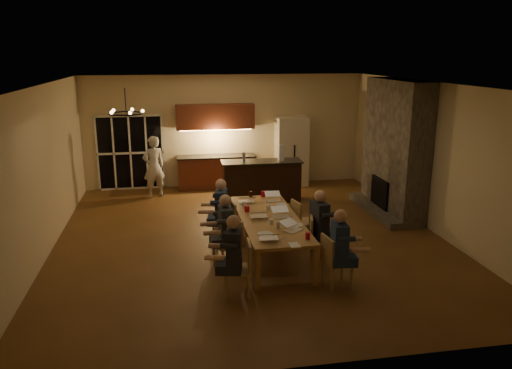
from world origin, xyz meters
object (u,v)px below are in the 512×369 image
object	(u,v)px
chair_right_near	(338,261)
mug_front	(271,222)
redcup_far	(263,194)
dining_table	(269,236)
mug_mid	(268,207)
laptop_c	(259,211)
person_right_near	(339,250)
chair_left_near	(237,269)
bar_island	(262,181)
redcup_mid	(247,209)
can_silver	(278,225)
laptop_a	(269,233)
plate_left	(265,234)
chandelier	(126,113)
laptop_f	(273,196)
bar_blender	(281,153)
chair_left_far	(224,224)
plate_far	(281,205)
person_left_near	(234,257)
laptop_d	(281,211)
person_right_mid	(319,226)
chair_right_far	(305,221)
redcup_near	(308,236)
person_left_far	(221,212)
chair_left_mid	(227,244)
plate_near	(296,225)
chair_right_mid	(322,240)
laptop_e	(246,197)
laptop_b	(293,225)
refrigerator	(292,151)
standing_person	(154,167)
person_left_mid	(226,232)
can_cola	(251,194)
mug_back	(244,204)

from	to	relation	value
chair_right_near	mug_front	xyz separation A→B (m)	(-0.89, 1.14, 0.36)
redcup_far	dining_table	bearing A→B (deg)	-95.99
mug_front	mug_mid	distance (m)	0.87
laptop_c	mug_front	bearing A→B (deg)	110.95
person_right_near	chair_left_near	bearing A→B (deg)	93.07
bar_island	person_right_near	distance (m)	5.20
redcup_mid	can_silver	size ratio (longest dim) A/B	1.00
laptop_a	plate_left	distance (m)	0.24
chandelier	bar_island	bearing A→B (deg)	46.64
laptop_f	bar_blender	world-z (taller)	bar_blender
chair_left_far	plate_far	xyz separation A→B (m)	(1.21, 0.09, 0.31)
person_left_near	laptop_d	xyz separation A→B (m)	(1.12, 1.61, 0.17)
person_right_mid	redcup_far	size ratio (longest dim) A/B	11.50
chair_right_far	redcup_near	xyz separation A→B (m)	(-0.44, -1.76, 0.37)
chair_right_far	redcup_far	xyz separation A→B (m)	(-0.70, 0.90, 0.37)
person_left_near	redcup_far	bearing A→B (deg)	172.42
dining_table	person_left_far	size ratio (longest dim) A/B	2.22
chair_left_mid	bar_island	bearing A→B (deg)	142.04
person_right_mid	chair_left_near	bearing A→B (deg)	113.54
person_left_near	can_silver	xyz separation A→B (m)	(0.93, 1.00, 0.12)
person_left_far	plate_near	xyz separation A→B (m)	(1.24, -1.19, 0.07)
chair_right_mid	plate_left	bearing A→B (deg)	120.59
laptop_a	mug_mid	world-z (taller)	laptop_a
chair_left_far	person_left_far	bearing A→B (deg)	-116.12
person_left_far	mug_mid	world-z (taller)	person_left_far
laptop_e	bar_blender	xyz separation A→B (m)	(1.28, 2.41, 0.42)
laptop_b	can_silver	size ratio (longest dim) A/B	2.67
dining_table	chair_right_near	bearing A→B (deg)	-60.79
chair_left_far	person_right_near	size ratio (longest dim) A/B	0.64
redcup_far	plate_far	xyz separation A→B (m)	(0.24, -0.70, -0.05)
chandelier	plate_near	world-z (taller)	chandelier
chair_left_mid	refrigerator	bearing A→B (deg)	136.21
chair_left_far	chandelier	xyz separation A→B (m)	(-1.74, -0.33, 2.31)
standing_person	bar_blender	world-z (taller)	standing_person
mug_mid	laptop_a	bearing A→B (deg)	-101.02
dining_table	person_left_mid	world-z (taller)	person_left_mid
chair_left_mid	person_right_mid	xyz separation A→B (m)	(1.71, -0.02, 0.24)
chair_right_mid	person_left_near	world-z (taller)	person_left_near
person_right_near	laptop_a	bearing A→B (deg)	70.03
redcup_near	can_cola	size ratio (longest dim) A/B	1.00
dining_table	chair_right_far	distance (m)	1.00
mug_back	laptop_d	bearing A→B (deg)	-52.22
chair_left_mid	bar_blender	bearing A→B (deg)	135.62
person_right_near	person_left_mid	world-z (taller)	same
laptop_d	laptop_f	xyz separation A→B (m)	(0.07, 1.09, 0.00)
dining_table	plate_left	xyz separation A→B (m)	(-0.26, -0.89, 0.38)
laptop_c	bar_blender	xyz separation A→B (m)	(1.20, 3.42, 0.42)
laptop_c	laptop_d	bearing A→B (deg)	171.81
person_left_mid	person_right_mid	xyz separation A→B (m)	(1.74, -0.00, 0.00)
plate_far	bar_blender	distance (m)	2.88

